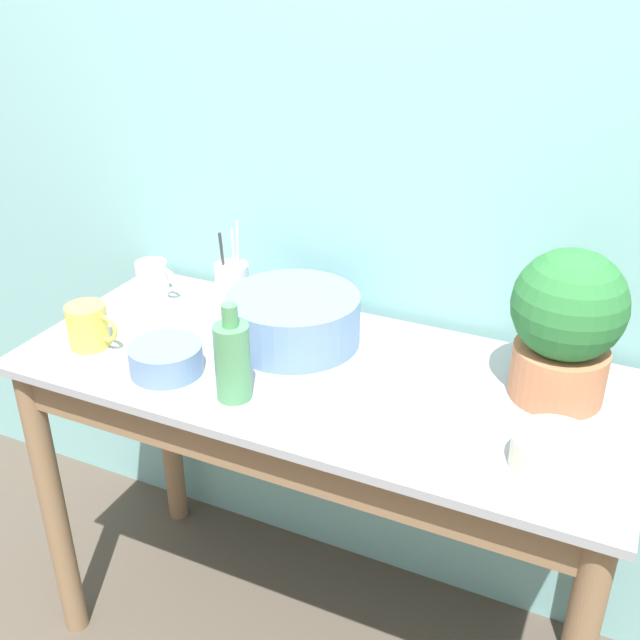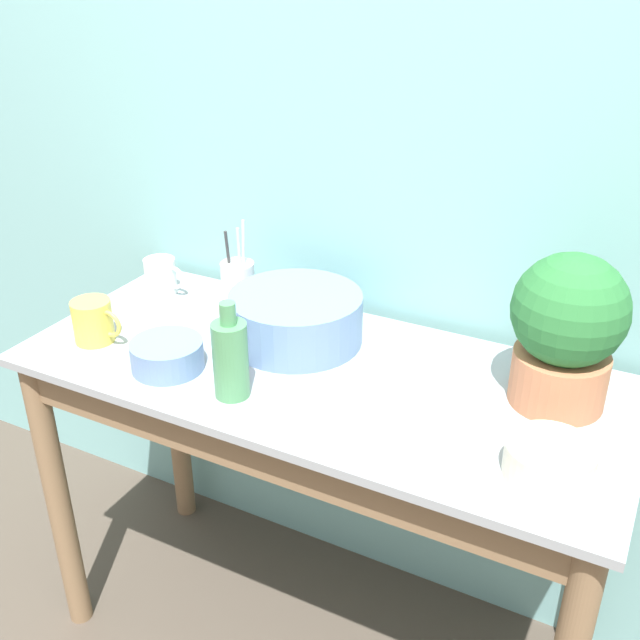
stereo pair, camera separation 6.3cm
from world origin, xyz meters
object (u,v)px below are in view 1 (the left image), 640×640
object	(u,v)px
bowl_wash_large	(293,319)
bowl_small_blue	(166,359)
bowl_small_cream	(556,454)
potted_plant	(566,323)
mug_yellow	(89,326)
mug_white	(153,279)
bottle_tall	(232,360)
utensil_cup	(233,287)

from	to	relation	value
bowl_wash_large	bowl_small_blue	size ratio (longest dim) A/B	1.94
bowl_small_cream	potted_plant	bearing A→B (deg)	98.93
bowl_wash_large	mug_yellow	distance (m)	0.47
potted_plant	bowl_small_cream	world-z (taller)	potted_plant
mug_white	bowl_small_blue	distance (m)	0.40
mug_yellow	mug_white	xyz separation A→B (m)	(-0.03, 0.28, -0.00)
bowl_small_cream	bowl_wash_large	bearing A→B (deg)	160.36
bottle_tall	mug_yellow	world-z (taller)	bottle_tall
bowl_small_cream	bowl_small_blue	bearing A→B (deg)	-179.08
bottle_tall	utensil_cup	size ratio (longest dim) A/B	0.89
utensil_cup	potted_plant	bearing A→B (deg)	-4.44
bowl_wash_large	bowl_small_cream	distance (m)	0.67
bowl_small_blue	utensil_cup	bearing A→B (deg)	93.97
mug_white	potted_plant	bearing A→B (deg)	-2.70
bowl_small_blue	bowl_small_cream	xyz separation A→B (m)	(0.82, 0.01, -0.00)
bowl_small_cream	bottle_tall	bearing A→B (deg)	-176.56
bowl_small_cream	utensil_cup	bearing A→B (deg)	159.99
bottle_tall	bowl_small_cream	distance (m)	0.64
bowl_small_cream	utensil_cup	xyz separation A→B (m)	(-0.84, 0.31, 0.03)
potted_plant	mug_yellow	size ratio (longest dim) A/B	2.46
mug_yellow	mug_white	distance (m)	0.28
mug_yellow	bowl_wash_large	bearing A→B (deg)	27.56
utensil_cup	mug_yellow	bearing A→B (deg)	-124.45
potted_plant	bowl_small_blue	bearing A→B (deg)	-161.77
mug_white	bowl_small_cream	world-z (taller)	mug_white
mug_yellow	bowl_small_blue	xyz separation A→B (m)	(0.23, -0.02, -0.02)
bowl_small_blue	bowl_small_cream	size ratio (longest dim) A/B	1.01
bowl_wash_large	mug_yellow	world-z (taller)	bowl_wash_large
potted_plant	mug_white	distance (m)	1.04
mug_white	utensil_cup	world-z (taller)	utensil_cup
bowl_small_cream	utensil_cup	distance (m)	0.89
bottle_tall	bowl_small_blue	size ratio (longest dim) A/B	1.33
bottle_tall	mug_yellow	bearing A→B (deg)	173.55
bowl_wash_large	bottle_tall	xyz separation A→B (m)	(-0.00, -0.26, 0.03)
potted_plant	mug_white	bearing A→B (deg)	177.30
potted_plant	bowl_wash_large	size ratio (longest dim) A/B	1.04
bowl_wash_large	mug_yellow	xyz separation A→B (m)	(-0.41, -0.22, -0.01)
bowl_wash_large	bowl_small_blue	world-z (taller)	bowl_wash_large
mug_white	utensil_cup	bearing A→B (deg)	3.32
potted_plant	bottle_tall	size ratio (longest dim) A/B	1.52
mug_white	bowl_small_blue	world-z (taller)	mug_white
potted_plant	utensil_cup	world-z (taller)	potted_plant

